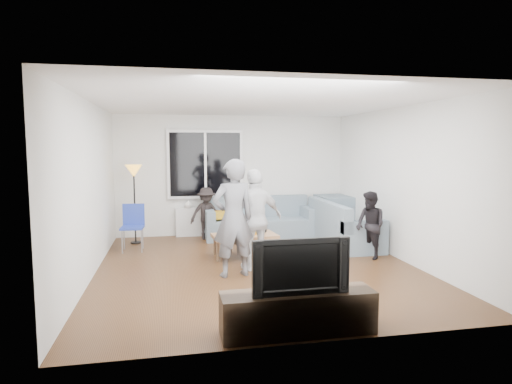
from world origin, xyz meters
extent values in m
cube|color=#56351C|center=(0.00, 0.00, -0.02)|extent=(5.00, 5.50, 0.04)
cube|color=white|center=(0.00, 0.00, 2.62)|extent=(5.00, 5.50, 0.04)
cube|color=silver|center=(0.00, 2.77, 1.30)|extent=(5.00, 0.04, 2.60)
cube|color=silver|center=(0.00, -2.77, 1.30)|extent=(5.00, 0.04, 2.60)
cube|color=silver|center=(-2.52, 0.00, 1.30)|extent=(0.04, 5.50, 2.60)
cube|color=silver|center=(2.52, 0.00, 1.30)|extent=(0.04, 5.50, 2.60)
cube|color=white|center=(-0.60, 2.69, 1.55)|extent=(1.62, 0.06, 1.47)
cube|color=black|center=(-0.60, 2.65, 1.55)|extent=(1.50, 0.02, 1.35)
cube|color=white|center=(-0.60, 2.64, 1.55)|extent=(0.05, 0.03, 1.35)
cube|color=silver|center=(-0.60, 2.65, 0.31)|extent=(1.30, 0.12, 0.62)
imported|color=#2A6A2B|center=(-0.29, 2.62, 0.82)|extent=(0.22, 0.18, 0.40)
imported|color=white|center=(-0.98, 2.62, 0.71)|extent=(0.18, 0.18, 0.17)
cube|color=slate|center=(2.27, 2.27, 0.42)|extent=(0.85, 0.85, 0.85)
cube|color=#C48D1C|center=(-0.33, 2.25, 0.51)|extent=(0.45, 0.40, 0.14)
cube|color=maroon|center=(-0.40, 2.33, 0.51)|extent=(0.46, 0.44, 0.13)
cube|color=#9A6E4A|center=(-0.09, 0.68, 0.20)|extent=(1.16, 0.71, 0.40)
cylinder|color=maroon|center=(-0.20, 0.68, 0.49)|extent=(0.17, 0.17, 0.17)
imported|color=#55565B|center=(-0.44, -0.39, 0.87)|extent=(0.71, 0.54, 1.75)
imported|color=silver|center=(-0.04, -0.09, 0.79)|extent=(1.00, 0.67, 1.58)
imported|color=black|center=(2.02, 0.16, 0.58)|extent=(0.56, 0.65, 1.16)
imported|color=black|center=(-0.62, 2.30, 0.54)|extent=(0.77, 0.55, 1.08)
cube|color=#2E2317|center=(-0.07, -2.50, 0.22)|extent=(1.60, 0.40, 0.44)
imported|color=black|center=(-0.07, -2.50, 0.73)|extent=(1.00, 0.13, 0.58)
cylinder|color=#FFA716|center=(0.09, 0.65, 0.51)|extent=(0.07, 0.07, 0.23)
cylinder|color=black|center=(0.30, 0.81, 0.50)|extent=(0.07, 0.07, 0.21)
cylinder|color=orange|center=(-0.36, 0.82, 0.50)|extent=(0.07, 0.07, 0.20)
cylinder|color=black|center=(-0.04, 0.83, 0.51)|extent=(0.07, 0.07, 0.22)
cylinder|color=#198D1A|center=(-0.26, 0.57, 0.52)|extent=(0.08, 0.08, 0.23)
camera|label=1|loc=(-1.33, -6.64, 1.93)|focal=30.29mm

